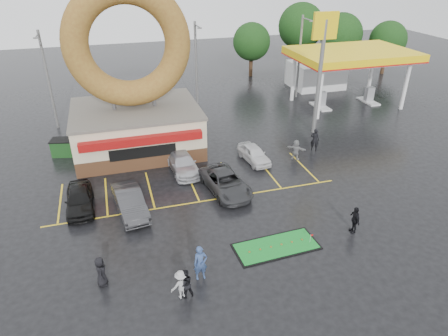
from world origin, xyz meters
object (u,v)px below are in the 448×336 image
object	(u,v)px
shell_sign	(322,52)
person_cameraman	(355,220)
streetlight_right	(300,55)
car_dgrey	(130,202)
car_black	(79,199)
car_white	(254,154)
streetlight_left	(48,79)
person_blue	(201,263)
car_silver	(183,163)
gas_station	(335,65)
car_grey	(225,183)
donut_shop	(134,98)
dumpster	(64,148)
streetlight_mid	(196,65)
putting_green	(276,246)

from	to	relation	value
shell_sign	person_cameraman	world-z (taller)	shell_sign
streetlight_right	car_dgrey	bearing A→B (deg)	-138.09
streetlight_right	car_black	distance (m)	29.42
car_white	streetlight_left	bearing A→B (deg)	135.44
car_black	streetlight_right	bearing A→B (deg)	34.44
person_blue	car_silver	bearing A→B (deg)	81.69
person_cameraman	car_dgrey	bearing A→B (deg)	-108.42
gas_station	car_grey	xyz separation A→B (m)	(-17.94, -16.73, -2.99)
donut_shop	person_cameraman	bearing A→B (deg)	-54.18
car_dgrey	car_grey	distance (m)	6.62
streetlight_right	shell_sign	bearing A→B (deg)	-106.83
dumpster	streetlight_mid	bearing A→B (deg)	42.98
shell_sign	car_grey	size ratio (longest dim) A/B	2.08
shell_sign	car_black	size ratio (longest dim) A/B	2.49
car_black	person_blue	world-z (taller)	person_blue
streetlight_mid	streetlight_right	world-z (taller)	same
streetlight_right	person_cameraman	bearing A→B (deg)	-108.06
dumpster	putting_green	distance (m)	20.04
putting_green	donut_shop	bearing A→B (deg)	111.63
car_silver	person_blue	distance (m)	11.66
donut_shop	streetlight_right	distance (m)	21.00
donut_shop	car_black	bearing A→B (deg)	-119.67
shell_sign	car_black	distance (m)	22.82
person_blue	car_grey	bearing A→B (deg)	63.38
streetlight_left	car_grey	xyz separation A→B (m)	(12.06, -15.71, -4.07)
gas_station	putting_green	xyz separation A→B (m)	(-16.90, -23.35, -3.66)
car_silver	person_blue	size ratio (longest dim) A/B	2.37
car_silver	car_grey	size ratio (longest dim) A/B	0.91
person_blue	person_cameraman	size ratio (longest dim) A/B	1.14
person_blue	car_dgrey	bearing A→B (deg)	110.99
donut_shop	streetlight_right	size ratio (longest dim) A/B	1.50
streetlight_left	person_cameraman	world-z (taller)	streetlight_left
streetlight_mid	putting_green	size ratio (longest dim) A/B	1.82
car_grey	putting_green	size ratio (longest dim) A/B	1.03
donut_shop	putting_green	xyz separation A→B (m)	(6.10, -15.39, -4.43)
donut_shop	car_silver	world-z (taller)	donut_shop
streetlight_left	car_silver	size ratio (longest dim) A/B	1.94
car_dgrey	person_cameraman	size ratio (longest dim) A/B	2.69
shell_sign	putting_green	distance (m)	18.96
putting_green	streetlight_left	bearing A→B (deg)	120.40
car_grey	putting_green	bearing A→B (deg)	-88.94
streetlight_mid	car_silver	distance (m)	14.19
streetlight_right	person_blue	distance (m)	31.20
streetlight_left	streetlight_right	distance (m)	26.08
donut_shop	dumpster	xyz separation A→B (m)	(-6.04, 0.56, -3.81)
car_silver	dumpster	xyz separation A→B (m)	(-8.83, 5.53, -0.02)
donut_shop	shell_sign	bearing A→B (deg)	-3.47
streetlight_left	person_cameraman	size ratio (longest dim) A/B	5.24
person_cameraman	putting_green	world-z (taller)	person_cameraman
person_cameraman	dumpster	xyz separation A→B (m)	(-17.11, 15.91, -0.21)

